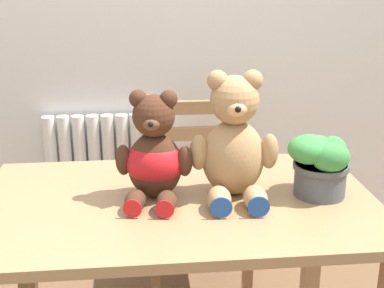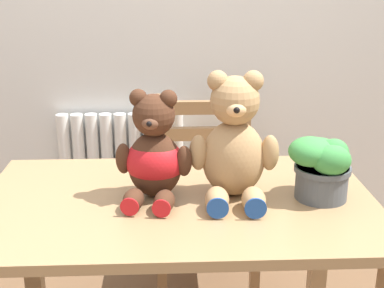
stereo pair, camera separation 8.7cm
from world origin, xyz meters
TOP-DOWN VIEW (x-y plane):
  - radiator at (-0.26, 1.41)m, footprint 0.62×0.10m
  - dining_table at (0.00, 0.36)m, footprint 1.17×0.72m
  - wooden_chair_behind at (0.13, 1.09)m, footprint 0.43×0.43m
  - teddy_bear_left at (-0.07, 0.38)m, footprint 0.23×0.25m
  - teddy_bear_right at (0.16, 0.37)m, footprint 0.27×0.27m
  - potted_plant at (0.42, 0.34)m, footprint 0.19×0.19m

SIDE VIEW (x-z plane):
  - radiator at x=-0.26m, z-range -0.03..0.70m
  - wooden_chair_behind at x=0.13m, z-range 0.01..0.88m
  - dining_table at x=0.00m, z-range 0.25..1.01m
  - potted_plant at x=0.42m, z-range 0.76..0.96m
  - teddy_bear_left at x=-0.07m, z-range 0.72..1.05m
  - teddy_bear_right at x=0.16m, z-range 0.73..1.11m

